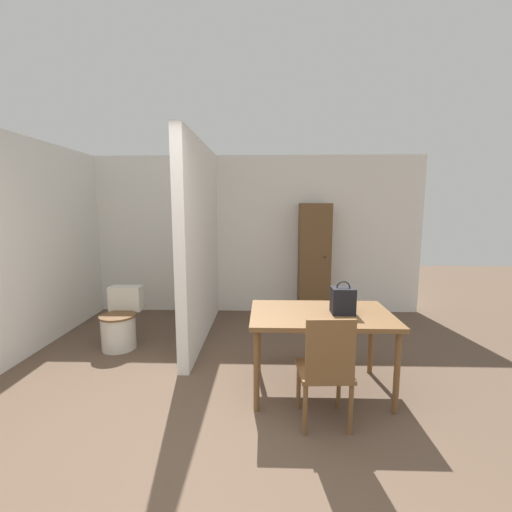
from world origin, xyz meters
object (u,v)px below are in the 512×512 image
at_px(wooden_chair, 326,368).
at_px(dining_table, 321,320).
at_px(toilet, 120,323).
at_px(wooden_cabinet, 314,261).
at_px(handbag, 343,300).

bearing_deg(wooden_chair, dining_table, 83.09).
distance_m(dining_table, toilet, 2.50).
height_order(wooden_chair, wooden_cabinet, wooden_cabinet).
distance_m(dining_table, wooden_chair, 0.58).
distance_m(toilet, handbag, 2.72).
bearing_deg(dining_table, handbag, -4.79).
xyz_separation_m(dining_table, wooden_chair, (-0.04, -0.54, -0.19)).
xyz_separation_m(toilet, handbag, (2.47, -0.96, 0.58)).
bearing_deg(toilet, wooden_chair, -33.60).
height_order(dining_table, toilet, dining_table).
distance_m(dining_table, handbag, 0.27).
height_order(toilet, wooden_cabinet, wooden_cabinet).
relative_size(handbag, wooden_cabinet, 0.17).
distance_m(wooden_chair, handbag, 0.69).
relative_size(wooden_chair, toilet, 1.29).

